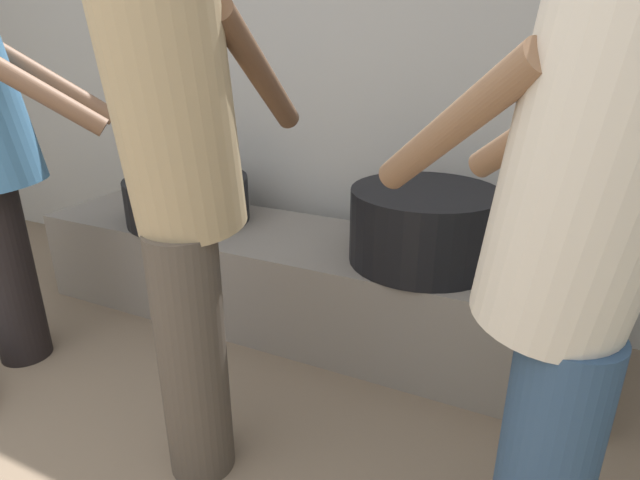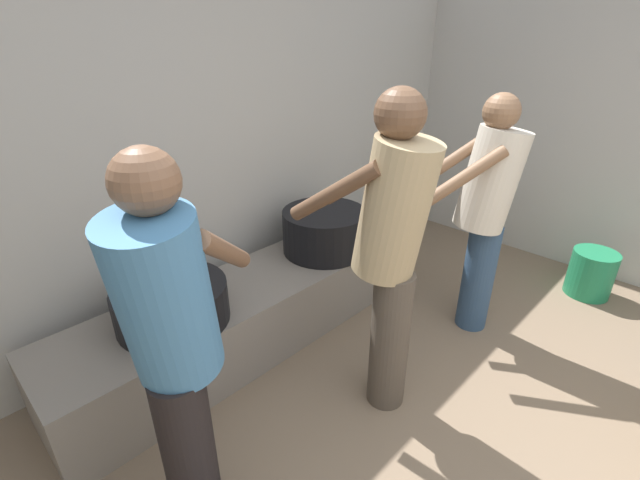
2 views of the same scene
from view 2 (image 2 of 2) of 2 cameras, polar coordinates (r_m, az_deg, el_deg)
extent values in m
cube|color=#ADA8A0|center=(2.82, -18.67, 9.46)|extent=(5.71, 0.20, 2.21)
cube|color=slate|center=(2.86, -8.00, -8.79)|extent=(2.57, 0.60, 0.44)
cylinder|color=black|center=(2.42, -18.88, -7.93)|extent=(0.58, 0.58, 0.21)
cylinder|color=#937047|center=(2.31, -17.74, -0.68)|extent=(0.25, 0.12, 0.51)
cylinder|color=black|center=(3.00, 0.59, 1.20)|extent=(0.58, 0.58, 0.29)
cylinder|color=#4C4238|center=(2.32, 9.12, -12.85)|extent=(0.20, 0.20, 0.79)
cylinder|color=tan|center=(1.97, 9.79, 3.93)|extent=(0.35, 0.43, 0.67)
sphere|color=brown|center=(1.86, 10.49, 16.01)|extent=(0.22, 0.22, 0.22)
cylinder|color=brown|center=(2.17, 5.86, 8.14)|extent=(0.14, 0.49, 0.37)
cylinder|color=brown|center=(1.95, 1.79, 6.23)|extent=(0.14, 0.49, 0.37)
cylinder|color=navy|center=(3.05, 20.05, -4.61)|extent=(0.20, 0.20, 0.74)
cylinder|color=beige|center=(2.77, 21.56, 7.39)|extent=(0.48, 0.47, 0.63)
sphere|color=brown|center=(2.68, 22.74, 15.31)|extent=(0.20, 0.20, 0.20)
cylinder|color=brown|center=(2.78, 16.36, 9.61)|extent=(0.39, 0.35, 0.35)
cylinder|color=brown|center=(2.54, 18.45, 7.86)|extent=(0.39, 0.35, 0.35)
cylinder|color=black|center=(1.92, -16.81, -25.05)|extent=(0.20, 0.20, 0.75)
cylinder|color=teal|center=(1.50, -19.69, -7.38)|extent=(0.48, 0.47, 0.64)
sphere|color=brown|center=(1.34, -22.01, 7.16)|extent=(0.21, 0.21, 0.21)
cylinder|color=brown|center=(1.60, -12.44, -1.43)|extent=(0.40, 0.34, 0.35)
cylinder|color=brown|center=(1.70, -21.16, -0.98)|extent=(0.40, 0.34, 0.35)
cylinder|color=#1E7A4C|center=(3.88, 32.04, -3.72)|extent=(0.31, 0.31, 0.36)
camera|label=1|loc=(2.48, 43.43, 5.74)|focal=29.06mm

